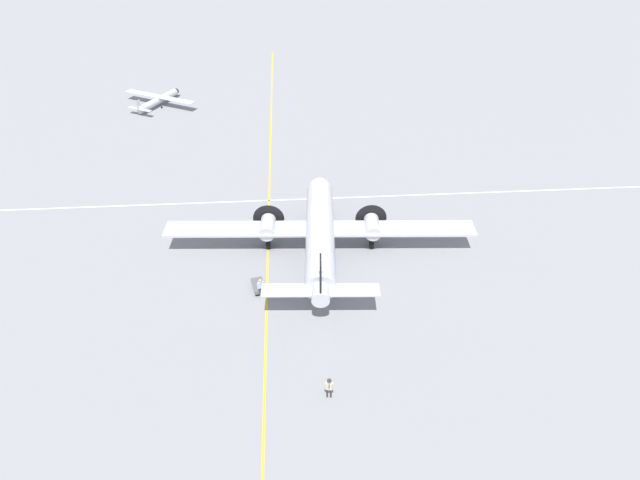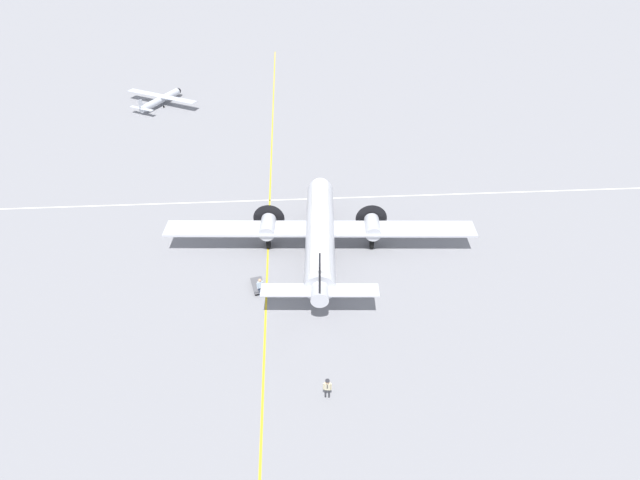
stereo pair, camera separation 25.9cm
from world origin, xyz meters
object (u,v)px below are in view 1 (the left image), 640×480
at_px(airliner_main, 320,229).
at_px(crew_foreground, 329,387).
at_px(baggage_cart, 258,286).
at_px(passenger_boarding, 261,286).
at_px(suitcase_near_door, 277,292).
at_px(light_aircraft_distant, 159,99).

relative_size(airliner_main, crew_foreground, 16.10).
bearing_deg(crew_foreground, baggage_cart, -57.36).
xyz_separation_m(crew_foreground, passenger_boarding, (-9.76, -4.51, -0.04)).
height_order(airliner_main, suitcase_near_door, airliner_main).
bearing_deg(light_aircraft_distant, crew_foreground, -129.58).
bearing_deg(airliner_main, suitcase_near_door, 148.20).
distance_m(crew_foreground, passenger_boarding, 10.75).
xyz_separation_m(airliner_main, crew_foreground, (14.98, -0.46, -1.38)).
bearing_deg(light_aircraft_distant, baggage_cart, -130.32).
bearing_deg(airliner_main, crew_foreground, -178.09).
bearing_deg(crew_foreground, airliner_main, -83.42).
xyz_separation_m(suitcase_near_door, baggage_cart, (-0.87, -1.45, -0.01)).
xyz_separation_m(airliner_main, light_aircraft_distant, (-34.99, -20.25, -1.55)).
bearing_deg(passenger_boarding, light_aircraft_distant, 86.99).
height_order(airliner_main, light_aircraft_distant, airliner_main).
bearing_deg(light_aircraft_distant, passenger_boarding, -130.39).
xyz_separation_m(passenger_boarding, suitcase_near_door, (0.08, 1.20, -0.73)).
bearing_deg(airliner_main, light_aircraft_distant, 33.73).
distance_m(passenger_boarding, light_aircraft_distant, 43.01).
bearing_deg(crew_foreground, light_aircraft_distant, -60.05).
distance_m(airliner_main, light_aircraft_distant, 40.45).
height_order(passenger_boarding, suitcase_near_door, passenger_boarding).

